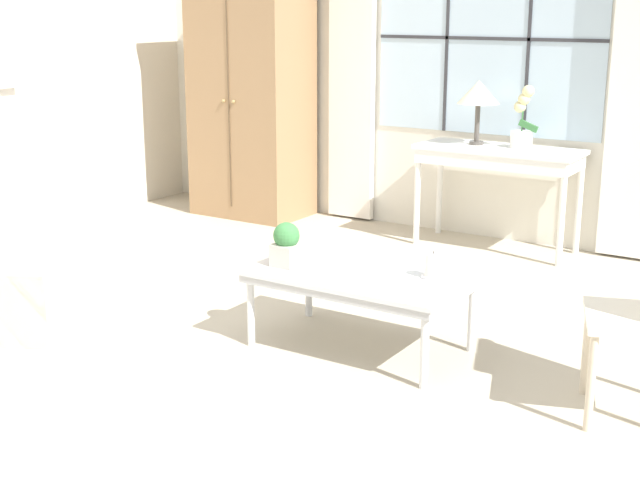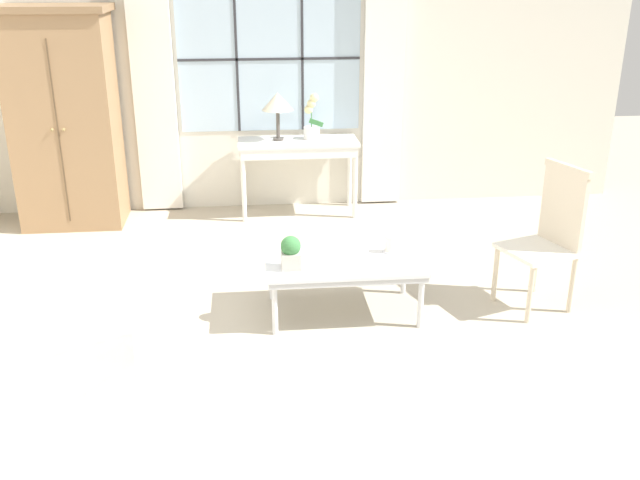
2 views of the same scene
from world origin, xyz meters
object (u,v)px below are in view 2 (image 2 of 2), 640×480
object	(u,v)px
armchair_upholstered	(31,340)
pillar_candle	(391,245)
potted_orchid	(312,121)
coffee_table	(344,265)
side_chair_wooden	(550,230)
potted_plant_small	(291,252)
armoire	(65,119)
console_table	(298,149)
table_lamp	(278,102)

from	to	relation	value
armchair_upholstered	pillar_candle	distance (m)	2.46
potted_orchid	coffee_table	xyz separation A→B (m)	(0.02, -2.28, -0.54)
coffee_table	side_chair_wooden	bearing A→B (deg)	-0.36
potted_orchid	potted_plant_small	xyz separation A→B (m)	(-0.36, -2.40, -0.38)
potted_orchid	potted_plant_small	bearing A→B (deg)	-98.56
armoire	coffee_table	xyz separation A→B (m)	(2.31, -2.17, -0.64)
console_table	potted_plant_small	bearing A→B (deg)	-95.41
pillar_candle	potted_orchid	bearing A→B (deg)	99.60
table_lamp	coffee_table	size ratio (longest dim) A/B	0.42
potted_plant_small	pillar_candle	xyz separation A→B (m)	(0.73, 0.22, -0.06)
console_table	potted_plant_small	distance (m)	2.35
console_table	potted_orchid	size ratio (longest dim) A/B	2.64
potted_orchid	side_chair_wooden	bearing A→B (deg)	-56.78
armoire	pillar_candle	bearing A→B (deg)	-37.83
side_chair_wooden	pillar_candle	size ratio (longest dim) A/B	7.71
potted_orchid	coffee_table	distance (m)	2.34
console_table	table_lamp	size ratio (longest dim) A/B	2.53
armoire	potted_orchid	distance (m)	2.30
table_lamp	side_chair_wooden	bearing A→B (deg)	-51.04
potted_orchid	potted_plant_small	size ratio (longest dim) A/B	1.90
armoire	coffee_table	bearing A→B (deg)	-43.14
potted_orchid	armoire	bearing A→B (deg)	-177.20
table_lamp	armoire	bearing A→B (deg)	-177.58
armoire	table_lamp	xyz separation A→B (m)	(1.97, 0.08, 0.10)
potted_orchid	pillar_candle	size ratio (longest dim) A/B	3.23
table_lamp	coffee_table	world-z (taller)	table_lamp
potted_orchid	armchair_upholstered	bearing A→B (deg)	-123.10
console_table	side_chair_wooden	bearing A→B (deg)	-53.67
armoire	armchair_upholstered	size ratio (longest dim) A/B	1.66
console_table	coffee_table	distance (m)	2.24
potted_orchid	armchair_upholstered	world-z (taller)	potted_orchid
coffee_table	potted_plant_small	size ratio (longest dim) A/B	4.74
side_chair_wooden	potted_plant_small	xyz separation A→B (m)	(-1.86, -0.11, -0.05)
table_lamp	armchair_upholstered	bearing A→B (deg)	-118.70
coffee_table	potted_plant_small	xyz separation A→B (m)	(-0.38, -0.12, 0.16)
potted_orchid	potted_plant_small	world-z (taller)	potted_orchid
armchair_upholstered	table_lamp	bearing A→B (deg)	61.30
potted_plant_small	pillar_candle	bearing A→B (deg)	16.57
pillar_candle	armchair_upholstered	bearing A→B (deg)	-160.88
armoire	armchair_upholstered	bearing A→B (deg)	-83.05
armoire	table_lamp	world-z (taller)	armoire
table_lamp	potted_orchid	xyz separation A→B (m)	(0.33, 0.03, -0.20)
coffee_table	pillar_candle	size ratio (longest dim) A/B	8.08
potted_orchid	side_chair_wooden	size ratio (longest dim) A/B	0.42
potted_plant_small	pillar_candle	world-z (taller)	potted_plant_small
coffee_table	pillar_candle	xyz separation A→B (m)	(0.35, 0.10, 0.10)
armchair_upholstered	side_chair_wooden	world-z (taller)	side_chair_wooden
armchair_upholstered	coffee_table	distance (m)	2.09
armoire	pillar_candle	distance (m)	3.41
side_chair_wooden	pillar_candle	world-z (taller)	side_chair_wooden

